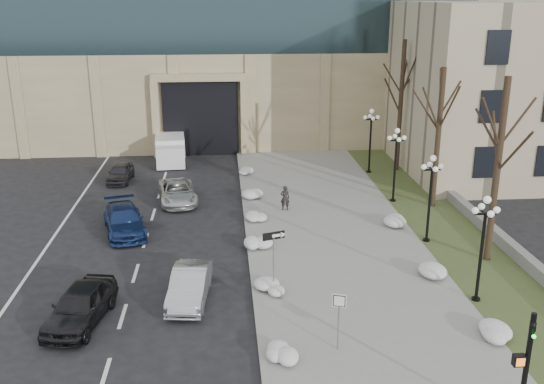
{
  "coord_description": "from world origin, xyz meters",
  "views": [
    {
      "loc": [
        -2.23,
        -16.24,
        12.46
      ],
      "look_at": [
        0.02,
        11.06,
        3.5
      ],
      "focal_mm": 40.0,
      "sensor_mm": 36.0,
      "label": 1
    }
  ],
  "objects_px": {
    "car_b": "(190,285)",
    "pedestrian": "(285,198)",
    "lamppost_a": "(483,235)",
    "car_e": "(120,173)",
    "car_c": "(124,220)",
    "keep_sign": "(339,310)",
    "car_a": "(80,305)",
    "box_truck": "(170,148)",
    "lamppost_c": "(396,155)",
    "traffic_signal": "(524,375)",
    "one_way_sign": "(278,242)",
    "car_d": "(177,192)",
    "lamppost_b": "(431,187)",
    "lamppost_d": "(371,132)"
  },
  "relations": [
    {
      "from": "box_truck",
      "to": "lamppost_c",
      "type": "bearing_deg",
      "value": -42.56
    },
    {
      "from": "box_truck",
      "to": "pedestrian",
      "type": "bearing_deg",
      "value": -63.03
    },
    {
      "from": "car_c",
      "to": "lamppost_a",
      "type": "height_order",
      "value": "lamppost_a"
    },
    {
      "from": "lamppost_c",
      "to": "lamppost_d",
      "type": "xyz_separation_m",
      "value": [
        0.0,
        6.5,
        0.0
      ]
    },
    {
      "from": "car_c",
      "to": "car_d",
      "type": "xyz_separation_m",
      "value": [
        2.55,
        4.96,
        -0.05
      ]
    },
    {
      "from": "pedestrian",
      "to": "lamppost_a",
      "type": "distance_m",
      "value": 13.9
    },
    {
      "from": "one_way_sign",
      "to": "lamppost_a",
      "type": "relative_size",
      "value": 0.6
    },
    {
      "from": "pedestrian",
      "to": "car_d",
      "type": "bearing_deg",
      "value": -15.37
    },
    {
      "from": "pedestrian",
      "to": "traffic_signal",
      "type": "relative_size",
      "value": 0.38
    },
    {
      "from": "car_b",
      "to": "traffic_signal",
      "type": "distance_m",
      "value": 13.63
    },
    {
      "from": "car_c",
      "to": "keep_sign",
      "type": "distance_m",
      "value": 15.74
    },
    {
      "from": "keep_sign",
      "to": "lamppost_b",
      "type": "xyz_separation_m",
      "value": [
        6.56,
        9.76,
        1.35
      ]
    },
    {
      "from": "car_d",
      "to": "pedestrian",
      "type": "xyz_separation_m",
      "value": [
        6.55,
        -2.37,
        0.22
      ]
    },
    {
      "from": "box_truck",
      "to": "lamppost_b",
      "type": "xyz_separation_m",
      "value": [
        14.7,
        -17.97,
        2.1
      ]
    },
    {
      "from": "lamppost_a",
      "to": "car_e",
      "type": "bearing_deg",
      "value": 133.03
    },
    {
      "from": "keep_sign",
      "to": "car_b",
      "type": "bearing_deg",
      "value": 159.51
    },
    {
      "from": "car_a",
      "to": "lamppost_b",
      "type": "distance_m",
      "value": 17.87
    },
    {
      "from": "car_a",
      "to": "car_b",
      "type": "relative_size",
      "value": 1.05
    },
    {
      "from": "pedestrian",
      "to": "lamppost_a",
      "type": "xyz_separation_m",
      "value": [
        6.94,
        -11.85,
        2.19
      ]
    },
    {
      "from": "keep_sign",
      "to": "traffic_signal",
      "type": "distance_m",
      "value": 6.5
    },
    {
      "from": "lamppost_b",
      "to": "lamppost_d",
      "type": "relative_size",
      "value": 1.0
    },
    {
      "from": "traffic_signal",
      "to": "one_way_sign",
      "type": "bearing_deg",
      "value": 123.59
    },
    {
      "from": "box_truck",
      "to": "keep_sign",
      "type": "xyz_separation_m",
      "value": [
        8.14,
        -27.73,
        0.76
      ]
    },
    {
      "from": "box_truck",
      "to": "traffic_signal",
      "type": "xyz_separation_m",
      "value": [
        12.66,
        -32.4,
        1.02
      ]
    },
    {
      "from": "pedestrian",
      "to": "lamppost_d",
      "type": "distance_m",
      "value": 10.56
    },
    {
      "from": "one_way_sign",
      "to": "keep_sign",
      "type": "xyz_separation_m",
      "value": [
        1.76,
        -4.92,
        -0.62
      ]
    },
    {
      "from": "lamppost_a",
      "to": "car_d",
      "type": "bearing_deg",
      "value": 133.52
    },
    {
      "from": "car_d",
      "to": "box_truck",
      "type": "distance_m",
      "value": 10.33
    },
    {
      "from": "car_b",
      "to": "car_d",
      "type": "xyz_separation_m",
      "value": [
        -1.38,
        13.06,
        -0.04
      ]
    },
    {
      "from": "car_b",
      "to": "lamppost_c",
      "type": "height_order",
      "value": "lamppost_c"
    },
    {
      "from": "car_d",
      "to": "lamppost_d",
      "type": "bearing_deg",
      "value": 12.63
    },
    {
      "from": "car_d",
      "to": "lamppost_c",
      "type": "distance_m",
      "value": 13.76
    },
    {
      "from": "car_c",
      "to": "one_way_sign",
      "type": "bearing_deg",
      "value": -59.09
    },
    {
      "from": "car_c",
      "to": "one_way_sign",
      "type": "xyz_separation_m",
      "value": [
        7.73,
        -7.6,
        1.63
      ]
    },
    {
      "from": "car_c",
      "to": "car_e",
      "type": "xyz_separation_m",
      "value": [
        -1.7,
        9.76,
        -0.09
      ]
    },
    {
      "from": "car_a",
      "to": "lamppost_c",
      "type": "distance_m",
      "value": 21.23
    },
    {
      "from": "traffic_signal",
      "to": "car_e",
      "type": "bearing_deg",
      "value": 120.59
    },
    {
      "from": "lamppost_d",
      "to": "one_way_sign",
      "type": "bearing_deg",
      "value": -115.01
    },
    {
      "from": "keep_sign",
      "to": "one_way_sign",
      "type": "bearing_deg",
      "value": 127.76
    },
    {
      "from": "box_truck",
      "to": "lamppost_a",
      "type": "relative_size",
      "value": 1.36
    },
    {
      "from": "box_truck",
      "to": "lamppost_a",
      "type": "bearing_deg",
      "value": -63.6
    },
    {
      "from": "box_truck",
      "to": "lamppost_d",
      "type": "relative_size",
      "value": 1.36
    },
    {
      "from": "pedestrian",
      "to": "lamppost_d",
      "type": "relative_size",
      "value": 0.32
    },
    {
      "from": "car_d",
      "to": "traffic_signal",
      "type": "bearing_deg",
      "value": -71.41
    },
    {
      "from": "car_a",
      "to": "lamppost_b",
      "type": "xyz_separation_m",
      "value": [
        16.34,
        6.85,
        2.31
      ]
    },
    {
      "from": "car_e",
      "to": "car_d",
      "type": "bearing_deg",
      "value": -45.25
    },
    {
      "from": "keep_sign",
      "to": "lamppost_b",
      "type": "height_order",
      "value": "lamppost_b"
    },
    {
      "from": "car_b",
      "to": "pedestrian",
      "type": "distance_m",
      "value": 11.87
    },
    {
      "from": "pedestrian",
      "to": "keep_sign",
      "type": "bearing_deg",
      "value": 95.94
    },
    {
      "from": "car_c",
      "to": "box_truck",
      "type": "distance_m",
      "value": 15.27
    }
  ]
}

